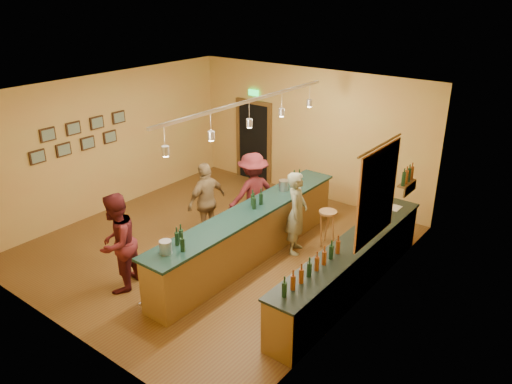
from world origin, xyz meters
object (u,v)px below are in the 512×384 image
Objects in this scene: customer_a at (117,243)px; bar_stool at (328,218)px; back_counter at (351,267)px; bartender at (297,213)px; tasting_bar at (250,231)px; customer_c at (253,193)px; customer_b at (207,201)px.

bar_stool is at bearing 128.05° from customer_a.
bartender is at bearing 158.11° from back_counter.
customer_a is (-3.27, -2.38, 0.41)m from back_counter.
customer_c reaches higher than tasting_bar.
customer_a is (-1.18, -2.20, 0.29)m from tasting_bar.
customer_c is (-1.24, 0.19, 0.04)m from bartender.
customer_b is at bearing 172.85° from tasting_bar.
bartender reaches higher than tasting_bar.
tasting_bar is 2.51m from customer_a.
bartender is 0.76m from bar_stool.
customer_a is 2.36m from customer_b.
bartender is at bearing 114.70° from customer_b.
tasting_bar is at bearing 88.17° from customer_b.
bar_stool is (0.91, 1.42, 0.01)m from tasting_bar.
customer_a reaches higher than bar_stool.
tasting_bar is (-2.08, -0.18, 0.12)m from back_counter.
back_counter is at bearing 95.71° from customer_b.
customer_b is (-1.26, 0.16, 0.23)m from tasting_bar.
back_counter is at bearing -46.50° from bar_stool.
bartender is 2.24× the size of bar_stool.
back_counter is 2.55× the size of customer_c.
customer_b is at bearing -13.97° from customer_c.
back_counter is 2.71× the size of customer_b.
customer_c reaches higher than bartender.
customer_a reaches higher than customer_b.
bar_stool is (-1.18, 1.24, 0.13)m from back_counter.
back_counter is 0.89× the size of tasting_bar.
back_counter is at bearing 104.08° from customer_a.
tasting_bar is at bearing 55.57° from customer_c.
bartender is 0.94× the size of customer_a.
back_counter is 4.06m from customer_a.
customer_a is 1.07× the size of customer_b.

